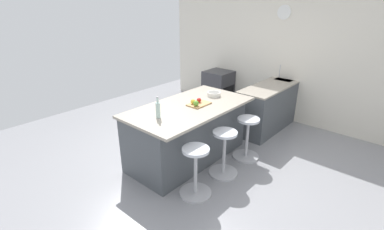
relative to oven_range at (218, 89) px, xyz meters
name	(u,v)px	position (x,y,z in m)	size (l,w,h in m)	color
ground_plane	(196,162)	(2.37, 1.32, -0.44)	(7.49, 7.49, 0.00)	gray
interior_partition_left	(280,56)	(-0.35, 1.32, 0.91)	(0.15, 5.76, 2.68)	silver
sink_cabinet	(277,102)	(0.00, 1.54, 0.02)	(2.38, 0.60, 1.18)	#4C5156
oven_range	(218,89)	(0.00, 0.00, 0.00)	(0.60, 0.61, 0.87)	#38383D
kitchen_island	(188,132)	(2.35, 1.11, 0.04)	(2.06, 1.11, 0.93)	#4C5156
stool_by_window	(247,139)	(1.70, 1.85, -0.10)	(0.44, 0.44, 0.71)	#B7B7BC
stool_middle	(224,154)	(2.35, 1.85, -0.10)	(0.44, 0.44, 0.71)	#B7B7BC
stool_near_camera	(196,173)	(3.00, 1.85, -0.10)	(0.44, 0.44, 0.71)	#B7B7BC
cutting_board	(199,104)	(2.21, 1.24, 0.51)	(0.36, 0.24, 0.02)	tan
apple_yellow	(193,102)	(2.29, 1.18, 0.56)	(0.08, 0.08, 0.08)	gold
apple_red	(199,100)	(2.17, 1.20, 0.55)	(0.07, 0.07, 0.07)	red
apple_green	(196,103)	(2.32, 1.27, 0.56)	(0.09, 0.09, 0.09)	#609E2D
water_bottle	(158,109)	(2.99, 1.14, 0.62)	(0.06, 0.06, 0.31)	silver
fruit_bowl	(214,94)	(1.72, 1.15, 0.54)	(0.23, 0.23, 0.07)	silver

